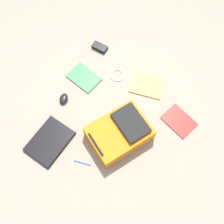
# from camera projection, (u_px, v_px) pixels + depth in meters

# --- Properties ---
(ground_plane) EXTENTS (3.83, 3.83, 0.00)m
(ground_plane) POSITION_uv_depth(u_px,v_px,m) (109.00, 117.00, 2.18)
(ground_plane) COLOR gray
(backpack) EXTENTS (0.55, 0.50, 0.17)m
(backpack) POSITION_uv_depth(u_px,v_px,m) (120.00, 133.00, 2.05)
(backpack) COLOR orange
(backpack) RESTS_ON ground_plane
(laptop) EXTENTS (0.36, 0.28, 0.03)m
(laptop) POSITION_uv_depth(u_px,v_px,m) (50.00, 141.00, 2.08)
(laptop) COLOR black
(laptop) RESTS_ON ground_plane
(book_blue) EXTENTS (0.23, 0.30, 0.02)m
(book_blue) POSITION_uv_depth(u_px,v_px,m) (84.00, 77.00, 2.32)
(book_blue) COLOR silver
(book_blue) RESTS_ON ground_plane
(book_red) EXTENTS (0.27, 0.32, 0.01)m
(book_red) POSITION_uv_depth(u_px,v_px,m) (147.00, 85.00, 2.29)
(book_red) COLOR silver
(book_red) RESTS_ON ground_plane
(book_comic) EXTENTS (0.25, 0.29, 0.02)m
(book_comic) POSITION_uv_depth(u_px,v_px,m) (179.00, 121.00, 2.16)
(book_comic) COLOR silver
(book_comic) RESTS_ON ground_plane
(computer_mouse) EXTENTS (0.12, 0.10, 0.04)m
(computer_mouse) POSITION_uv_depth(u_px,v_px,m) (64.00, 99.00, 2.23)
(computer_mouse) COLOR black
(computer_mouse) RESTS_ON ground_plane
(cable_coil) EXTENTS (0.12, 0.12, 0.01)m
(cable_coil) POSITION_uv_depth(u_px,v_px,m) (117.00, 75.00, 2.33)
(cable_coil) COLOR silver
(cable_coil) RESTS_ON ground_plane
(power_brick) EXTENTS (0.07, 0.14, 0.04)m
(power_brick) POSITION_uv_depth(u_px,v_px,m) (100.00, 47.00, 2.44)
(power_brick) COLOR black
(power_brick) RESTS_ON ground_plane
(pen_black) EXTENTS (0.04, 0.14, 0.01)m
(pen_black) POSITION_uv_depth(u_px,v_px,m) (82.00, 163.00, 2.03)
(pen_black) COLOR #1933B2
(pen_black) RESTS_ON ground_plane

